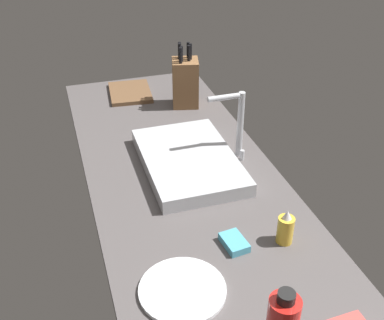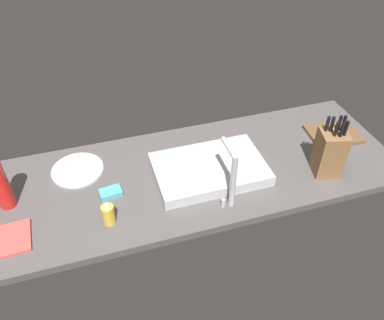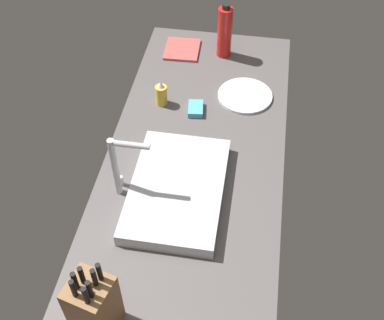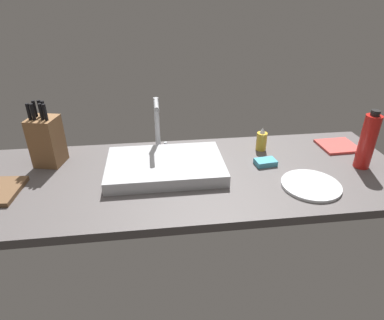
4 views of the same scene
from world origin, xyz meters
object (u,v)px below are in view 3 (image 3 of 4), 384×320
at_px(sink_basin, 177,189).
at_px(water_bottle, 225,32).
at_px(dish_sponge, 196,109).
at_px(knife_block, 93,305).
at_px(dish_towel, 182,49).
at_px(dinner_plate, 245,96).
at_px(soap_bottle, 161,94).
at_px(faucet, 119,163).

xyz_separation_m(sink_basin, water_bottle, (0.85, -0.06, 0.10)).
distance_m(water_bottle, dish_sponge, 0.43).
relative_size(knife_block, dish_sponge, 3.11).
relative_size(water_bottle, dish_towel, 1.49).
distance_m(knife_block, dinner_plate, 1.11).
xyz_separation_m(soap_bottle, dinner_plate, (0.10, -0.34, -0.04)).
bearing_deg(sink_basin, knife_block, 164.58).
bearing_deg(faucet, water_bottle, -16.21).
height_order(sink_basin, dinner_plate, sink_basin).
height_order(sink_basin, dish_towel, sink_basin).
height_order(dish_towel, dish_sponge, dish_sponge).
bearing_deg(soap_bottle, water_bottle, -29.24).
bearing_deg(knife_block, sink_basin, -1.36).
height_order(knife_block, dish_towel, knife_block).
relative_size(water_bottle, dinner_plate, 1.12).
relative_size(knife_block, dish_towel, 1.63).
distance_m(soap_bottle, dish_towel, 0.38).
relative_size(sink_basin, water_bottle, 1.89).
height_order(sink_basin, soap_bottle, soap_bottle).
distance_m(faucet, soap_bottle, 0.50).
relative_size(soap_bottle, dish_towel, 0.66).
distance_m(sink_basin, dish_towel, 0.85).
height_order(dinner_plate, dish_sponge, dish_sponge).
bearing_deg(knife_block, dish_sponge, 5.92).
bearing_deg(sink_basin, dinner_plate, -18.63).
relative_size(knife_block, water_bottle, 1.09).
bearing_deg(soap_bottle, sink_basin, -162.01).
height_order(faucet, soap_bottle, faucet).
bearing_deg(dish_towel, soap_bottle, 177.03).
bearing_deg(dish_sponge, faucet, 158.03).
distance_m(soap_bottle, dish_sponge, 0.15).
distance_m(dish_towel, dish_sponge, 0.43).
distance_m(sink_basin, knife_block, 0.52).
relative_size(dish_towel, dish_sponge, 1.91).
height_order(water_bottle, dinner_plate, water_bottle).
height_order(sink_basin, dish_sponge, sink_basin).
xyz_separation_m(soap_bottle, water_bottle, (0.38, -0.21, 0.07)).
bearing_deg(dish_towel, dinner_plate, -131.67).
bearing_deg(dinner_plate, water_bottle, 23.70).
relative_size(water_bottle, dish_sponge, 2.86).
height_order(faucet, dish_towel, faucet).
bearing_deg(knife_block, dinner_plate, -3.08).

